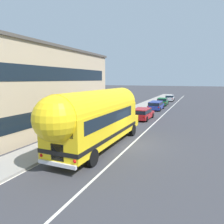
% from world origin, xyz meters
% --- Properties ---
extents(ground_plane, '(300.00, 300.00, 0.00)m').
position_xyz_m(ground_plane, '(0.00, 0.00, 0.00)').
color(ground_plane, '#38383D').
extents(lane_markings, '(3.94, 80.00, 0.01)m').
position_xyz_m(lane_markings, '(-1.76, 12.00, 0.00)').
color(lane_markings, silver).
rests_on(lane_markings, ground).
extents(sidewalk_slab, '(2.71, 90.00, 0.15)m').
position_xyz_m(sidewalk_slab, '(-5.17, 10.00, 0.07)').
color(sidewalk_slab, gray).
rests_on(sidewalk_slab, ground).
extents(roadside_building, '(11.64, 17.99, 7.84)m').
position_xyz_m(roadside_building, '(-12.78, 2.14, 3.92)').
color(roadside_building, tan).
rests_on(roadside_building, ground).
extents(painted_bus, '(2.74, 11.74, 4.12)m').
position_xyz_m(painted_bus, '(-1.92, -1.96, 2.30)').
color(painted_bus, yellow).
rests_on(painted_bus, ground).
extents(car_lead, '(2.11, 4.36, 1.37)m').
position_xyz_m(car_lead, '(-1.84, 10.16, 0.78)').
color(car_lead, '#A5191E').
rests_on(car_lead, ground).
extents(car_second, '(2.00, 4.71, 1.37)m').
position_xyz_m(car_second, '(-1.91, 19.05, 0.80)').
color(car_second, navy).
rests_on(car_second, ground).
extents(car_third, '(2.04, 4.64, 1.37)m').
position_xyz_m(car_third, '(-2.02, 25.83, 0.74)').
color(car_third, '#196633').
rests_on(car_third, ground).
extents(car_fourth, '(2.01, 4.34, 1.37)m').
position_xyz_m(car_fourth, '(-1.82, 34.24, 0.73)').
color(car_fourth, silver).
rests_on(car_fourth, ground).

